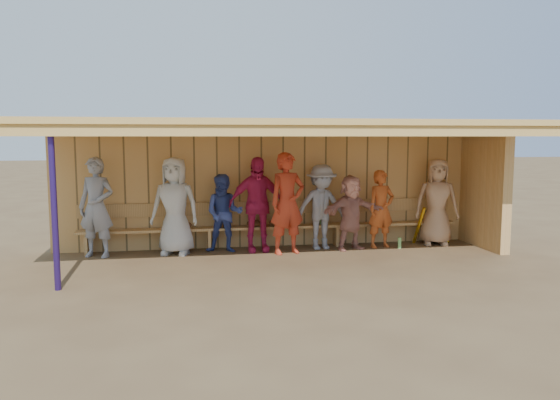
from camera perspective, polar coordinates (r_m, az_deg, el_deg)
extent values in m
plane|color=brown|center=(10.01, 0.35, -6.21)|extent=(90.00, 90.00, 0.00)
imported|color=gray|center=(10.61, -18.63, -0.72)|extent=(0.79, 0.66, 1.86)
imported|color=beige|center=(10.49, -10.93, -0.59)|extent=(1.03, 0.82, 1.85)
imported|color=#33438C|center=(10.54, -5.85, -1.41)|extent=(0.84, 0.71, 1.51)
imported|color=#C92051|center=(10.56, -2.46, -0.46)|extent=(1.10, 0.51, 1.84)
imported|color=gray|center=(10.83, 4.35, -0.73)|extent=(1.12, 0.69, 1.68)
imported|color=tan|center=(10.82, 7.40, -1.30)|extent=(1.44, 0.83, 1.48)
imported|color=#C1511F|center=(11.13, 10.52, -0.93)|extent=(0.63, 0.48, 1.56)
imported|color=tan|center=(11.67, 16.07, -0.18)|extent=(1.00, 0.79, 1.79)
imported|color=red|center=(10.35, 0.78, -0.35)|extent=(0.80, 0.64, 1.93)
cube|color=tan|center=(11.13, -0.89, 1.35)|extent=(8.60, 0.20, 2.40)
cube|color=tan|center=(11.72, 20.59, 1.19)|extent=(0.20, 1.62, 2.40)
cube|color=#DBAF5A|center=(9.76, 0.36, 7.96)|extent=(8.80, 3.20, 0.10)
cube|color=#DBAF5A|center=(8.28, 2.23, 7.29)|extent=(8.80, 0.10, 0.18)
cube|color=#DBAF5A|center=(9.82, -22.19, 6.64)|extent=(0.08, 3.00, 0.16)
cube|color=#DBAF5A|center=(9.66, -16.64, 6.86)|extent=(0.08, 3.00, 0.16)
cube|color=#DBAF5A|center=(9.60, -10.96, 7.02)|extent=(0.08, 3.00, 0.16)
cube|color=#DBAF5A|center=(9.63, -5.25, 7.11)|extent=(0.08, 3.00, 0.16)
cube|color=#DBAF5A|center=(9.76, 0.36, 7.14)|extent=(0.08, 3.00, 0.16)
cube|color=#DBAF5A|center=(9.97, 5.78, 7.09)|extent=(0.08, 3.00, 0.16)
cube|color=#DBAF5A|center=(10.27, 10.93, 6.99)|extent=(0.08, 3.00, 0.16)
cube|color=#DBAF5A|center=(10.64, 15.75, 6.85)|extent=(0.08, 3.00, 0.16)
cube|color=#DBAF5A|center=(11.08, 20.21, 6.67)|extent=(0.08, 3.00, 0.16)
cylinder|color=navy|center=(8.47, -22.53, -0.83)|extent=(0.09, 0.09, 2.40)
cube|color=tan|center=(10.95, -0.64, -2.83)|extent=(7.60, 0.32, 0.05)
cube|color=tan|center=(11.05, -0.78, -0.77)|extent=(7.60, 0.04, 0.26)
cube|color=tan|center=(11.01, -19.53, -4.35)|extent=(0.06, 0.29, 0.40)
cube|color=tan|center=(10.86, -7.40, -4.17)|extent=(0.06, 0.29, 0.40)
cube|color=tan|center=(11.27, 5.87, -3.75)|extent=(0.06, 0.29, 0.40)
cube|color=tan|center=(12.09, 16.47, -3.28)|extent=(0.06, 0.29, 0.40)
cylinder|color=gold|center=(11.63, 14.31, -2.60)|extent=(0.13, 0.41, 0.80)
sphere|color=gold|center=(11.97, 17.09, -4.18)|extent=(0.08, 0.08, 0.08)
ellipsoid|color=#593319|center=(10.74, -9.98, -2.61)|extent=(0.30, 0.24, 0.14)
ellipsoid|color=#593319|center=(10.83, -2.73, -2.44)|extent=(0.30, 0.24, 0.14)
ellipsoid|color=#593319|center=(10.89, -0.38, -2.38)|extent=(0.30, 0.24, 0.14)
cylinder|color=#92DD6E|center=(11.18, 4.33, -1.95)|extent=(0.07, 0.07, 0.22)
cylinder|color=orange|center=(11.59, 10.92, -1.75)|extent=(0.07, 0.07, 0.22)
cylinder|color=#82CA65|center=(11.20, 12.39, -4.41)|extent=(0.07, 0.07, 0.22)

